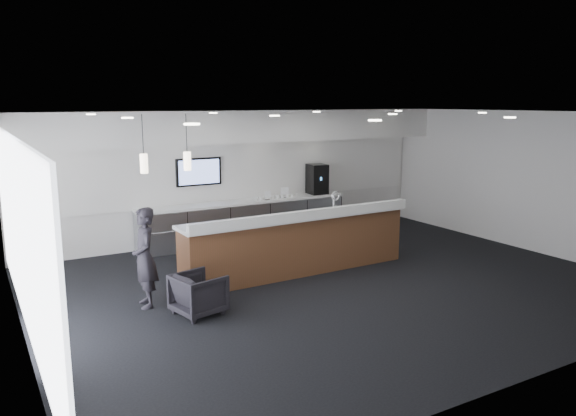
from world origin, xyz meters
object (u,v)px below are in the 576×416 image
service_counter (298,243)px  armchair (199,294)px  coffee_machine (317,179)px  lounge_guest (145,258)px

service_counter → armchair: bearing=-157.5°
coffee_machine → armchair: size_ratio=1.04×
service_counter → lounge_guest: 3.00m
coffee_machine → armchair: coffee_machine is taller
coffee_machine → lounge_guest: (-5.17, -3.04, -0.52)m
service_counter → coffee_machine: coffee_machine is taller
service_counter → coffee_machine: bearing=49.9°
service_counter → lounge_guest: (-2.98, -0.32, 0.21)m
coffee_machine → armchair: 6.01m
service_counter → armchair: size_ratio=6.57×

